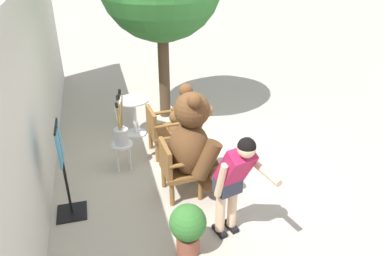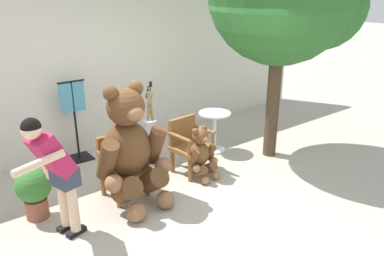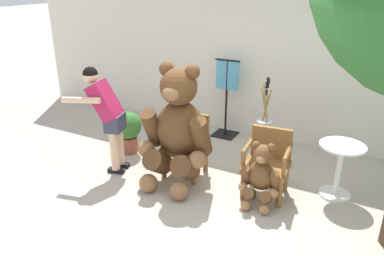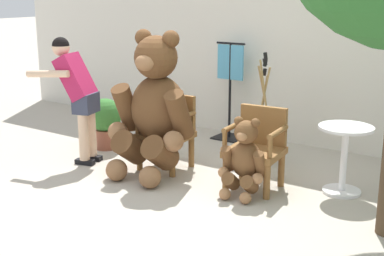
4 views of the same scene
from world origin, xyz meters
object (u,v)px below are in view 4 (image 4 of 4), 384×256
at_px(round_side_table, 344,152).
at_px(wooden_chair_right, 257,146).
at_px(teddy_bear_large, 154,105).
at_px(clothing_display_stand, 230,89).
at_px(white_stool, 263,137).
at_px(person_visitor, 77,89).
at_px(wooden_chair_left, 168,130).
at_px(teddy_bear_small, 244,158).
at_px(brush_bucket, 263,113).
at_px(potted_plant, 105,120).

bearing_deg(round_side_table, wooden_chair_right, -156.57).
bearing_deg(teddy_bear_large, wooden_chair_right, 12.98).
bearing_deg(clothing_display_stand, white_stool, -40.86).
height_order(person_visitor, clothing_display_stand, person_visitor).
distance_m(wooden_chair_left, teddy_bear_small, 1.22).
height_order(teddy_bear_small, brush_bucket, brush_bucket).
relative_size(wooden_chair_right, teddy_bear_small, 1.05).
bearing_deg(person_visitor, clothing_display_stand, 63.48).
height_order(teddy_bear_large, round_side_table, teddy_bear_large).
bearing_deg(white_stool, clothing_display_stand, 139.14).
bearing_deg(teddy_bear_small, clothing_display_stand, 124.59).
height_order(teddy_bear_small, white_stool, teddy_bear_small).
bearing_deg(teddy_bear_large, teddy_bear_small, -0.77).
height_order(wooden_chair_left, clothing_display_stand, clothing_display_stand).
xyz_separation_m(teddy_bear_small, potted_plant, (-2.33, 0.42, -0.01)).
relative_size(wooden_chair_left, wooden_chair_right, 1.00).
bearing_deg(potted_plant, wooden_chair_left, -6.79).
bearing_deg(person_visitor, potted_plant, 101.25).
xyz_separation_m(teddy_bear_small, white_stool, (-0.30, 0.98, -0.05)).
height_order(wooden_chair_right, potted_plant, wooden_chair_right).
bearing_deg(teddy_bear_small, wooden_chair_left, 166.48).
bearing_deg(teddy_bear_small, white_stool, 106.77).
relative_size(teddy_bear_large, potted_plant, 2.42).
bearing_deg(wooden_chair_right, wooden_chair_left, 179.99).
bearing_deg(clothing_display_stand, round_side_table, -29.27).
bearing_deg(white_stool, wooden_chair_left, -142.17).
relative_size(wooden_chair_right, white_stool, 1.87).
xyz_separation_m(brush_bucket, clothing_display_stand, (-0.94, 0.82, 0.07)).
distance_m(teddy_bear_small, clothing_display_stand, 2.20).
distance_m(person_visitor, white_stool, 2.31).
bearing_deg(white_stool, person_visitor, -149.21).
xyz_separation_m(wooden_chair_right, clothing_display_stand, (-1.23, 1.51, 0.26)).
bearing_deg(round_side_table, wooden_chair_left, -169.88).
xyz_separation_m(person_visitor, potted_plant, (-0.12, 0.59, -0.51)).
bearing_deg(wooden_chair_right, white_stool, 112.37).
bearing_deg(potted_plant, teddy_bear_large, -19.38).
height_order(wooden_chair_right, round_side_table, wooden_chair_right).
bearing_deg(wooden_chair_right, round_side_table, 23.43).
relative_size(teddy_bear_small, potted_plant, 1.21).
relative_size(wooden_chair_right, teddy_bear_large, 0.52).
bearing_deg(teddy_bear_large, potted_plant, 160.62).
height_order(wooden_chair_right, white_stool, wooden_chair_right).
bearing_deg(brush_bucket, teddy_bear_small, -73.24).
height_order(person_visitor, brush_bucket, person_visitor).
bearing_deg(teddy_bear_small, person_visitor, -175.72).
distance_m(teddy_bear_large, clothing_display_stand, 1.78).
relative_size(teddy_bear_small, clothing_display_stand, 0.60).
xyz_separation_m(teddy_bear_large, round_side_table, (2.00, 0.63, -0.36)).
distance_m(white_stool, clothing_display_stand, 1.30).
xyz_separation_m(wooden_chair_right, potted_plant, (-2.33, 0.14, -0.07)).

